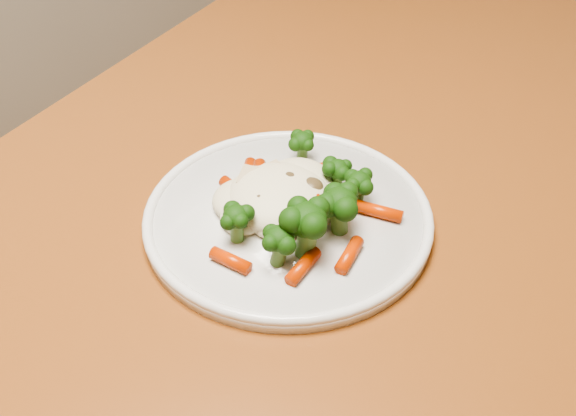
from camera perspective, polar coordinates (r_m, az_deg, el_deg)
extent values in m
cube|color=#975222|center=(0.73, 7.82, -0.09)|extent=(1.45, 1.23, 0.04)
cube|color=#975222|center=(1.48, 3.04, 5.08)|extent=(0.08, 0.08, 0.71)
cylinder|color=white|center=(0.68, 0.00, -0.90)|extent=(0.27, 0.27, 0.01)
ellipsoid|color=#F7ECC6|center=(0.67, -0.77, 1.59)|extent=(0.12, 0.10, 0.04)
ellipsoid|color=black|center=(0.61, -0.69, -3.14)|extent=(0.04, 0.04, 0.04)
ellipsoid|color=black|center=(0.62, 1.49, -1.94)|extent=(0.06, 0.06, 0.05)
ellipsoid|color=black|center=(0.64, 4.08, -0.37)|extent=(0.05, 0.05, 0.04)
ellipsoid|color=black|center=(0.68, 5.59, 1.47)|extent=(0.04, 0.04, 0.03)
ellipsoid|color=black|center=(0.69, 3.90, 2.51)|extent=(0.03, 0.03, 0.03)
ellipsoid|color=black|center=(0.73, 1.14, 4.75)|extent=(0.03, 0.03, 0.03)
ellipsoid|color=black|center=(0.64, -4.08, -1.34)|extent=(0.04, 0.04, 0.03)
cylinder|color=#DF3C05|center=(0.69, -3.91, 1.25)|extent=(0.02, 0.05, 0.01)
cylinder|color=#DF3C05|center=(0.71, -3.24, 2.74)|extent=(0.04, 0.04, 0.01)
cylinder|color=#DF3C05|center=(0.71, 1.88, 2.96)|extent=(0.05, 0.02, 0.01)
cylinder|color=#DF3C05|center=(0.62, -4.56, -4.15)|extent=(0.02, 0.04, 0.01)
cylinder|color=#DF3C05|center=(0.61, 1.20, -4.61)|extent=(0.04, 0.03, 0.01)
cylinder|color=#DF3C05|center=(0.62, 4.87, -3.72)|extent=(0.04, 0.03, 0.01)
cylinder|color=#DF3C05|center=(0.67, 7.22, -0.26)|extent=(0.03, 0.04, 0.01)
cylinder|color=#DF3C05|center=(0.67, 1.34, 1.66)|extent=(0.02, 0.05, 0.01)
cylinder|color=#DF3C05|center=(0.69, -2.13, 2.48)|extent=(0.03, 0.04, 0.01)
ellipsoid|color=brown|center=(0.67, 0.26, 1.30)|extent=(0.02, 0.02, 0.02)
ellipsoid|color=brown|center=(0.67, 1.82, 1.63)|extent=(0.02, 0.02, 0.02)
ellipsoid|color=brown|center=(0.66, -2.10, 0.56)|extent=(0.02, 0.02, 0.02)
ellipsoid|color=brown|center=(0.64, 1.12, -0.86)|extent=(0.02, 0.02, 0.02)
ellipsoid|color=brown|center=(0.68, 0.01, 1.95)|extent=(0.03, 0.03, 0.02)
cube|color=#CDB688|center=(0.68, -3.12, 2.24)|extent=(0.03, 0.03, 0.01)
cube|color=#CDB688|center=(0.69, -1.31, 2.94)|extent=(0.02, 0.02, 0.01)
cube|color=#CDB688|center=(0.67, -3.06, 1.27)|extent=(0.02, 0.02, 0.01)
cube|color=#CDB688|center=(0.68, -2.50, 2.17)|extent=(0.03, 0.02, 0.01)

